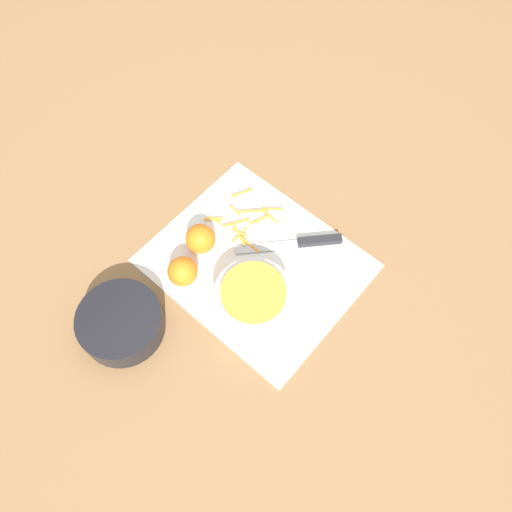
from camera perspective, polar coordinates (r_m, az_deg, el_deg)
ground_plane at (r=1.15m, az=-0.00°, el=-0.83°), size 4.00×4.00×0.00m
cutting_board at (r=1.15m, az=-0.00°, el=-0.77°), size 0.45×0.38×0.01m
bowl_speckled at (r=1.07m, az=-0.30°, el=-4.87°), size 0.17×0.17×0.08m
bowl_dark at (r=1.10m, az=-15.17°, el=-7.39°), size 0.18×0.18×0.06m
knife at (r=1.17m, az=5.92°, el=1.60°), size 0.19×0.20×0.02m
orange_left at (r=1.14m, az=-6.37°, el=1.96°), size 0.07×0.07×0.07m
orange_right at (r=1.11m, az=-8.39°, el=-1.75°), size 0.07×0.07×0.07m
peel_pile at (r=1.20m, az=-1.31°, el=4.06°), size 0.16×0.15×0.01m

